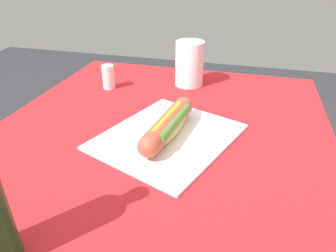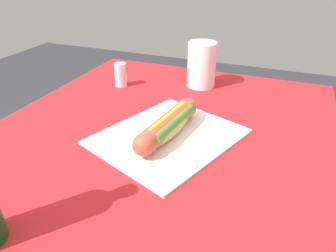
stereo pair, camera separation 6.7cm
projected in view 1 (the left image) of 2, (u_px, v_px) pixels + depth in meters
dining_table at (151, 207)px, 0.72m from camera, size 1.04×0.78×0.77m
paper_wrapper at (168, 137)px, 0.68m from camera, size 0.37×0.34×0.01m
hot_dog at (168, 125)px, 0.67m from camera, size 0.24×0.08×0.05m
drinking_cup at (189, 64)px, 0.93m from camera, size 0.09×0.09×0.13m
salt_shaker at (108, 77)px, 0.91m from camera, size 0.04×0.04×0.07m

